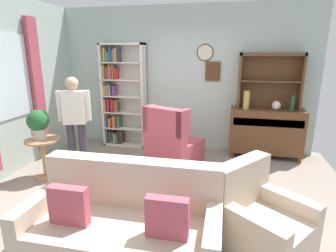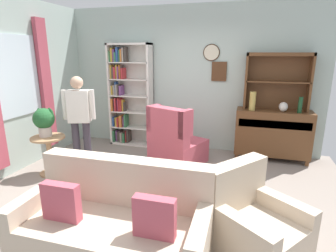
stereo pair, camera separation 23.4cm
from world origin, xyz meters
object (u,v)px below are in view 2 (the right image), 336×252
potted_plant_large (44,120)px  person_reading (80,117)px  bookshelf (127,96)px  plant_stand (49,151)px  armchair_floral (253,227)px  wingback_chair (175,144)px  bottle_wine (300,105)px  vase_tall (253,101)px  sideboard (272,133)px  sideboard_hutch (278,74)px  couch_floral (116,226)px  vase_round (283,107)px

potted_plant_large → person_reading: person_reading is taller
bookshelf → potted_plant_large: bearing=-109.9°
plant_stand → bookshelf: bearing=71.9°
armchair_floral → potted_plant_large: 3.40m
plant_stand → wingback_chair: bearing=27.2°
plant_stand → person_reading: person_reading is taller
bottle_wine → plant_stand: size_ratio=0.44×
potted_plant_large → person_reading: (0.43, 0.31, 0.01)m
wingback_chair → armchair_floral: bearing=-56.1°
vase_tall → bottle_wine: bearing=-0.7°
sideboard → plant_stand: sideboard is taller
sideboard_hutch → wingback_chair: bearing=-152.4°
armchair_floral → person_reading: 3.12m
sideboard_hutch → couch_floral: 3.77m
bookshelf → potted_plant_large: bookshelf is taller
couch_floral → plant_stand: size_ratio=2.87×
vase_round → bottle_wine: bearing=-4.9°
armchair_floral → wingback_chair: wingback_chair is taller
bottle_wine → potted_plant_large: (-3.91, -1.57, -0.16)m
vase_round → vase_tall: bearing=-178.5°
sideboard → couch_floral: sideboard is taller
sideboard_hutch → bottle_wine: bearing=-27.0°
armchair_floral → potted_plant_large: bearing=162.3°
sideboard → person_reading: size_ratio=0.83×
armchair_floral → wingback_chair: bearing=123.9°
couch_floral → plant_stand: 2.32m
wingback_chair → person_reading: 1.66m
plant_stand → potted_plant_large: bearing=151.6°
bookshelf → wingback_chair: bearing=-33.3°
couch_floral → sideboard_hutch: bearing=63.2°
bookshelf → potted_plant_large: 1.86m
vase_tall → plant_stand: (-3.08, -1.61, -0.70)m
couch_floral → potted_plant_large: size_ratio=4.01×
vase_tall → plant_stand: bearing=-152.4°
bottle_wine → sideboard_hutch: bearing=153.0°
bookshelf → person_reading: 1.46m
sideboard → potted_plant_large: potted_plant_large is taller
vase_tall → plant_stand: 3.55m
vase_round → plant_stand: (-3.60, -1.62, -0.62)m
vase_tall → armchair_floral: (0.06, -2.60, -0.80)m
bottle_wine → couch_floral: (-1.99, -2.98, -0.75)m
sideboard → armchair_floral: sideboard is taller
vase_round → bottle_wine: bottle_wine is taller
bottle_wine → armchair_floral: size_ratio=0.26×
vase_tall → wingback_chair: size_ratio=0.32×
sideboard_hutch → vase_tall: size_ratio=3.32×
armchair_floral → potted_plant_large: (-3.19, 1.02, 0.61)m
bottle_wine → couch_floral: size_ratio=0.15×
bookshelf → vase_tall: 2.51m
wingback_chair → bottle_wine: bearing=18.0°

